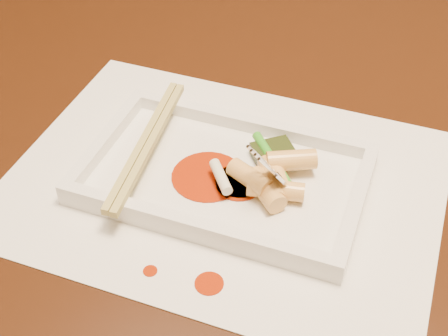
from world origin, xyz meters
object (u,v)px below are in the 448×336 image
(table, at_px, (275,179))
(chopstick_a, at_px, (143,142))
(placemat, at_px, (224,183))
(fork, at_px, (309,118))
(plate_base, at_px, (224,179))

(table, distance_m, chopstick_a, 0.20)
(table, height_order, chopstick_a, chopstick_a)
(placemat, distance_m, chopstick_a, 0.09)
(table, relative_size, fork, 10.00)
(table, bearing_deg, placemat, -98.02)
(placemat, bearing_deg, table, 81.98)
(placemat, relative_size, chopstick_a, 2.10)
(table, xyz_separation_m, placemat, (-0.02, -0.13, 0.10))
(plate_base, bearing_deg, fork, 14.42)
(table, distance_m, plate_base, 0.17)
(plate_base, bearing_deg, placemat, 0.00)
(plate_base, bearing_deg, table, 81.98)
(placemat, height_order, plate_base, plate_base)
(plate_base, distance_m, fork, 0.11)
(table, height_order, placemat, placemat)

